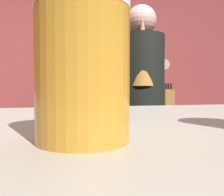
# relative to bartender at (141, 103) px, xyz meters

# --- Properties ---
(wall_back) EXTENTS (5.20, 0.10, 2.70)m
(wall_back) POSITION_rel_bartender_xyz_m (-0.30, 1.90, 0.36)
(wall_back) COLOR brown
(wall_back) RESTS_ON ground
(prep_counter) EXTENTS (2.10, 0.60, 0.89)m
(prep_counter) POSITION_rel_bartender_xyz_m (0.05, 0.46, -0.54)
(prep_counter) COLOR #4D4125
(prep_counter) RESTS_ON ground
(back_shelf) EXTENTS (0.82, 0.36, 1.19)m
(back_shelf) POSITION_rel_bartender_xyz_m (-0.42, 1.62, -0.39)
(back_shelf) COLOR #3E3F42
(back_shelf) RESTS_ON ground
(bartender) EXTENTS (0.48, 0.55, 1.71)m
(bartender) POSITION_rel_bartender_xyz_m (0.00, 0.00, 0.00)
(bartender) COLOR #31293A
(bartender) RESTS_ON ground
(knife_block) EXTENTS (0.10, 0.08, 0.26)m
(knife_block) POSITION_rel_bartender_xyz_m (0.45, 0.50, 0.00)
(knife_block) COLOR olive
(knife_block) RESTS_ON prep_counter
(mixing_bowl) EXTENTS (0.17, 0.17, 0.05)m
(mixing_bowl) POSITION_rel_bartender_xyz_m (-0.26, 0.48, -0.08)
(mixing_bowl) COLOR #D1492A
(mixing_bowl) RESTS_ON prep_counter
(chefs_knife) EXTENTS (0.24, 0.04, 0.01)m
(chefs_knife) POSITION_rel_bartender_xyz_m (0.28, 0.41, -0.10)
(chefs_knife) COLOR silver
(chefs_knife) RESTS_ON prep_counter
(pint_glass_far) EXTENTS (0.08, 0.08, 0.13)m
(pint_glass_far) POSITION_rel_bartender_xyz_m (-0.56, -1.48, 0.13)
(pint_glass_far) COLOR orange
(pint_glass_far) RESTS_ON bar_counter
(bottle_vinegar) EXTENTS (0.06, 0.06, 0.19)m
(bottle_vinegar) POSITION_rel_bartender_xyz_m (-0.22, 1.53, 0.27)
(bottle_vinegar) COLOR #498338
(bottle_vinegar) RESTS_ON back_shelf
(bottle_hot_sauce) EXTENTS (0.07, 0.07, 0.24)m
(bottle_hot_sauce) POSITION_rel_bartender_xyz_m (-0.43, 1.55, 0.29)
(bottle_hot_sauce) COLOR #3B548F
(bottle_hot_sauce) RESTS_ON back_shelf
(bottle_soy) EXTENTS (0.06, 0.06, 0.18)m
(bottle_soy) POSITION_rel_bartender_xyz_m (-0.40, 1.69, 0.27)
(bottle_soy) COLOR #39509D
(bottle_soy) RESTS_ON back_shelf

